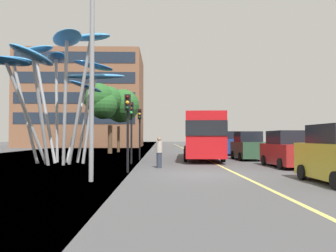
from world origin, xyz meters
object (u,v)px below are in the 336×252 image
(traffic_light_island_mid, at_px, (140,123))
(street_lamp, at_px, (99,53))
(red_bus, at_px, (202,134))
(car_far_side, at_px, (219,143))
(car_parked_mid, at_px, (288,150))
(leaf_sculpture, at_px, (59,68))
(traffic_light_kerb_far, at_px, (131,119))
(car_parked_far, at_px, (248,147))
(car_side_street, at_px, (228,144))
(traffic_light_kerb_near, at_px, (128,116))
(pedestrian, at_px, (159,152))

(traffic_light_island_mid, distance_m, street_lamp, 12.85)
(red_bus, relative_size, car_far_side, 2.93)
(red_bus, relative_size, traffic_light_island_mid, 3.01)
(car_parked_mid, bearing_deg, leaf_sculpture, 168.03)
(traffic_light_kerb_far, distance_m, street_lamp, 8.83)
(car_parked_far, bearing_deg, red_bus, 163.54)
(traffic_light_island_mid, bearing_deg, car_side_street, 40.36)
(traffic_light_kerb_near, distance_m, car_far_side, 24.61)
(car_far_side, bearing_deg, leaf_sculpture, -128.00)
(leaf_sculpture, xyz_separation_m, car_parked_mid, (13.87, -2.94, -5.26))
(traffic_light_kerb_far, height_order, car_far_side, traffic_light_kerb_far)
(car_side_street, height_order, car_far_side, car_far_side)
(street_lamp, bearing_deg, traffic_light_island_mid, 86.40)
(leaf_sculpture, distance_m, pedestrian, 9.09)
(leaf_sculpture, distance_m, traffic_light_kerb_near, 8.44)
(red_bus, relative_size, car_parked_mid, 2.54)
(traffic_light_kerb_far, height_order, car_side_street, traffic_light_kerb_far)
(car_parked_mid, height_order, car_side_street, car_side_street)
(car_parked_far, height_order, street_lamp, street_lamp)
(traffic_light_kerb_near, height_order, pedestrian, traffic_light_kerb_near)
(car_side_street, bearing_deg, pedestrian, -115.52)
(street_lamp, relative_size, pedestrian, 4.58)
(car_parked_mid, xyz_separation_m, street_lamp, (-9.60, -6.09, 3.97))
(traffic_light_kerb_near, bearing_deg, leaf_sculpture, 131.20)
(red_bus, bearing_deg, car_side_street, 62.05)
(car_parked_far, relative_size, street_lamp, 0.54)
(car_parked_far, xyz_separation_m, street_lamp, (-8.98, -12.46, 3.94))
(car_parked_mid, bearing_deg, car_side_street, 93.25)
(car_parked_mid, relative_size, car_side_street, 1.20)
(traffic_light_island_mid, bearing_deg, traffic_light_kerb_near, -90.05)
(traffic_light_kerb_near, relative_size, pedestrian, 2.20)
(traffic_light_kerb_near, xyz_separation_m, car_side_street, (8.05, 16.23, -1.65))
(car_far_side, bearing_deg, traffic_light_kerb_near, -110.12)
(traffic_light_kerb_far, bearing_deg, car_far_side, 63.85)
(pedestrian, bearing_deg, traffic_light_kerb_near, -120.88)
(car_side_street, bearing_deg, car_parked_mid, -86.75)
(car_parked_far, relative_size, car_far_side, 1.06)
(pedestrian, bearing_deg, car_parked_mid, 2.50)
(traffic_light_island_mid, bearing_deg, traffic_light_kerb_far, -93.92)
(car_side_street, bearing_deg, street_lamp, -114.40)
(car_side_street, distance_m, street_lamp, 21.75)
(car_far_side, distance_m, street_lamp, 28.16)
(leaf_sculpture, relative_size, car_far_side, 2.45)
(traffic_light_island_mid, xyz_separation_m, car_side_street, (8.05, 6.84, -1.72))
(red_bus, xyz_separation_m, street_lamp, (-5.63, -13.44, 2.97))
(red_bus, height_order, car_side_street, red_bus)
(traffic_light_island_mid, xyz_separation_m, pedestrian, (1.50, -6.88, -1.93))
(red_bus, xyz_separation_m, leaf_sculpture, (-9.90, -4.41, 4.26))
(pedestrian, bearing_deg, red_bus, 66.46)
(leaf_sculpture, xyz_separation_m, traffic_light_kerb_near, (5.06, -5.78, -3.52))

